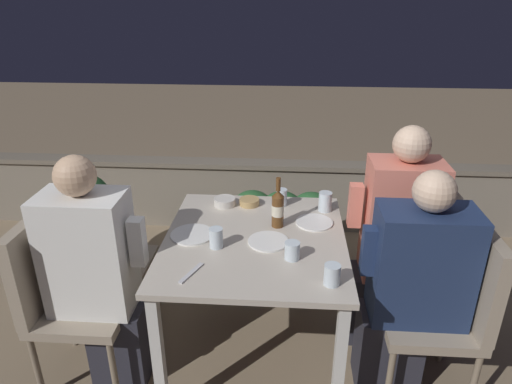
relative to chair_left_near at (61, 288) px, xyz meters
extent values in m
plane|color=#847056|center=(0.97, 0.19, -0.54)|extent=(16.00, 16.00, 0.00)
cube|color=gray|center=(0.97, 1.75, -0.26)|extent=(9.00, 0.14, 0.56)
cube|color=#706656|center=(0.97, 1.75, 0.03)|extent=(9.00, 0.18, 0.04)
cube|color=#BCB2A3|center=(0.97, 0.19, 0.20)|extent=(0.92, 1.02, 0.03)
cube|color=silver|center=(0.56, -0.27, -0.18)|extent=(0.05, 0.05, 0.73)
cube|color=silver|center=(1.37, -0.27, -0.18)|extent=(0.05, 0.05, 0.73)
cube|color=silver|center=(0.56, 0.65, -0.18)|extent=(0.05, 0.05, 0.73)
cube|color=silver|center=(1.37, 0.65, -0.18)|extent=(0.05, 0.05, 0.73)
cube|color=brown|center=(1.09, 1.10, -0.40)|extent=(0.78, 0.36, 0.28)
ellipsoid|color=#2D6633|center=(0.88, 1.10, -0.11)|extent=(0.35, 0.47, 0.33)
ellipsoid|color=#2D6633|center=(1.09, 1.10, -0.11)|extent=(0.35, 0.47, 0.33)
ellipsoid|color=#2D6633|center=(1.30, 1.10, -0.11)|extent=(0.35, 0.47, 0.33)
cube|color=gray|center=(0.10, 0.00, -0.12)|extent=(0.45, 0.45, 0.05)
cube|color=gray|center=(-0.10, 0.00, 0.14)|extent=(0.06, 0.45, 0.47)
cylinder|color=#7F705B|center=(-0.09, -0.20, -0.34)|extent=(0.03, 0.03, 0.39)
cylinder|color=#7F705B|center=(0.30, -0.20, -0.34)|extent=(0.03, 0.03, 0.39)
cylinder|color=#7F705B|center=(-0.09, 0.20, -0.34)|extent=(0.03, 0.03, 0.39)
cylinder|color=#7F705B|center=(0.30, 0.20, -0.34)|extent=(0.03, 0.03, 0.39)
cube|color=#282833|center=(0.27, 0.00, -0.32)|extent=(0.28, 0.23, 0.44)
cube|color=white|center=(0.17, 0.00, 0.21)|extent=(0.40, 0.26, 0.61)
cube|color=white|center=(0.42, 0.00, 0.28)|extent=(0.07, 0.07, 0.24)
sphere|color=tan|center=(0.17, 0.00, 0.61)|extent=(0.19, 0.19, 0.19)
cube|color=gray|center=(0.10, 0.38, -0.12)|extent=(0.45, 0.45, 0.05)
cube|color=gray|center=(-0.10, 0.38, 0.14)|extent=(0.06, 0.45, 0.47)
cylinder|color=#7F705B|center=(-0.09, 0.19, -0.34)|extent=(0.03, 0.03, 0.39)
cylinder|color=#7F705B|center=(0.30, 0.19, -0.34)|extent=(0.03, 0.03, 0.39)
cylinder|color=#7F705B|center=(-0.09, 0.58, -0.34)|extent=(0.03, 0.03, 0.39)
cylinder|color=#7F705B|center=(0.30, 0.58, -0.34)|extent=(0.03, 0.03, 0.39)
cube|color=gray|center=(1.83, 0.04, -0.12)|extent=(0.45, 0.45, 0.05)
cube|color=gray|center=(2.03, 0.04, 0.14)|extent=(0.06, 0.45, 0.47)
cylinder|color=#7F705B|center=(1.64, -0.15, -0.34)|extent=(0.03, 0.03, 0.39)
cylinder|color=#7F705B|center=(1.64, 0.24, -0.34)|extent=(0.03, 0.03, 0.39)
cylinder|color=#7F705B|center=(2.03, 0.24, -0.34)|extent=(0.03, 0.03, 0.39)
cube|color=#282833|center=(1.66, 0.04, -0.32)|extent=(0.31, 0.23, 0.44)
cube|color=navy|center=(1.76, 0.04, 0.19)|extent=(0.45, 0.26, 0.57)
cube|color=navy|center=(1.51, 0.04, 0.26)|extent=(0.07, 0.07, 0.24)
sphere|color=beige|center=(1.76, 0.04, 0.57)|extent=(0.19, 0.19, 0.19)
cube|color=gray|center=(1.81, 0.41, -0.12)|extent=(0.45, 0.45, 0.05)
cube|color=gray|center=(2.01, 0.41, 0.14)|extent=(0.06, 0.45, 0.47)
cylinder|color=#7F705B|center=(1.61, 0.21, -0.34)|extent=(0.03, 0.03, 0.39)
cylinder|color=#7F705B|center=(2.00, 0.21, -0.34)|extent=(0.03, 0.03, 0.39)
cylinder|color=#7F705B|center=(1.61, 0.60, -0.34)|extent=(0.03, 0.03, 0.39)
cylinder|color=#7F705B|center=(2.00, 0.60, -0.34)|extent=(0.03, 0.03, 0.39)
cube|color=#282833|center=(1.64, 0.41, -0.32)|extent=(0.27, 0.23, 0.44)
cube|color=#E07A66|center=(1.74, 0.41, 0.24)|extent=(0.38, 0.26, 0.67)
cube|color=#E07A66|center=(1.49, 0.41, 0.32)|extent=(0.07, 0.07, 0.24)
sphere|color=beige|center=(1.74, 0.41, 0.66)|extent=(0.19, 0.19, 0.19)
cylinder|color=brown|center=(1.08, 0.33, 0.30)|extent=(0.06, 0.06, 0.17)
cylinder|color=beige|center=(1.08, 0.33, 0.31)|extent=(0.07, 0.07, 0.06)
cone|color=brown|center=(1.08, 0.33, 0.41)|extent=(0.06, 0.06, 0.03)
cylinder|color=brown|center=(1.08, 0.33, 0.46)|extent=(0.02, 0.02, 0.07)
cylinder|color=white|center=(1.04, 0.15, 0.22)|extent=(0.21, 0.21, 0.01)
cylinder|color=white|center=(0.64, 0.19, 0.22)|extent=(0.22, 0.22, 0.01)
cylinder|color=white|center=(1.27, 0.37, 0.22)|extent=(0.20, 0.20, 0.01)
cylinder|color=tan|center=(0.91, 0.58, 0.24)|extent=(0.12, 0.12, 0.04)
torus|color=tan|center=(0.91, 0.58, 0.25)|extent=(0.12, 0.12, 0.01)
cylinder|color=beige|center=(0.76, 0.56, 0.24)|extent=(0.13, 0.13, 0.04)
torus|color=beige|center=(0.76, 0.56, 0.26)|extent=(0.13, 0.13, 0.01)
cylinder|color=silver|center=(1.09, 0.59, 0.27)|extent=(0.06, 0.06, 0.10)
cylinder|color=silver|center=(1.32, -0.18, 0.27)|extent=(0.07, 0.07, 0.09)
cylinder|color=silver|center=(1.15, 0.01, 0.26)|extent=(0.07, 0.07, 0.09)
cylinder|color=silver|center=(1.34, 0.53, 0.27)|extent=(0.07, 0.07, 0.11)
cylinder|color=silver|center=(0.78, 0.09, 0.27)|extent=(0.07, 0.07, 0.10)
cube|color=silver|center=(0.71, -0.15, 0.22)|extent=(0.08, 0.16, 0.01)
cylinder|color=#B2A899|center=(-0.28, 0.91, -0.43)|extent=(0.29, 0.29, 0.23)
cylinder|color=#47331E|center=(-0.28, 0.91, -0.21)|extent=(0.03, 0.03, 0.21)
ellipsoid|color=#2D6633|center=(-0.28, 0.91, 0.06)|extent=(0.41, 0.41, 0.36)
camera|label=1|loc=(1.12, -1.82, 1.37)|focal=32.00mm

